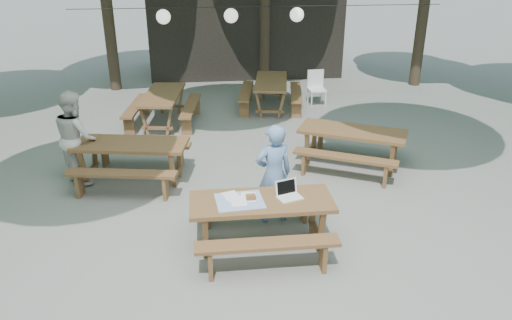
{
  "coord_description": "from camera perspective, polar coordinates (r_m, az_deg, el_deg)",
  "views": [
    {
      "loc": [
        -0.97,
        -6.29,
        4.06
      ],
      "look_at": [
        -0.21,
        0.48,
        1.05
      ],
      "focal_mm": 35.0,
      "sensor_mm": 36.0,
      "label": 1
    }
  ],
  "objects": [
    {
      "name": "ground",
      "position": [
        7.55,
        2.05,
        -8.71
      ],
      "size": [
        80.0,
        80.0,
        0.0
      ],
      "primitive_type": "plane",
      "color": "slate",
      "rests_on": "ground"
    },
    {
      "name": "woman",
      "position": [
        7.59,
        2.04,
        -1.64
      ],
      "size": [
        0.64,
        0.48,
        1.59
      ],
      "primitive_type": "imported",
      "rotation": [
        0.0,
        0.0,
        3.32
      ],
      "color": "#6688BA",
      "rests_on": "ground"
    },
    {
      "name": "picnic_table_ne",
      "position": [
        9.8,
        10.83,
        1.4
      ],
      "size": [
        2.41,
        2.26,
        0.75
      ],
      "rotation": [
        0.0,
        0.0,
        -0.46
      ],
      "color": "brown",
      "rests_on": "ground"
    },
    {
      "name": "main_picnic_table",
      "position": [
        7.13,
        0.63,
        -7.14
      ],
      "size": [
        2.0,
        1.58,
        0.75
      ],
      "color": "brown",
      "rests_on": "ground"
    },
    {
      "name": "laptop",
      "position": [
        7.02,
        3.69,
        -3.76
      ],
      "size": [
        0.4,
        0.35,
        0.24
      ],
      "rotation": [
        0.0,
        0.0,
        0.33
      ],
      "color": "white",
      "rests_on": "main_picnic_table"
    },
    {
      "name": "second_person",
      "position": [
        9.46,
        -19.91,
        2.5
      ],
      "size": [
        0.96,
        1.03,
        1.69
      ],
      "primitive_type": "imported",
      "rotation": [
        0.0,
        0.0,
        2.08
      ],
      "color": "silver",
      "rests_on": "ground"
    },
    {
      "name": "paper_lanterns",
      "position": [
        12.42,
        -2.81,
        16.16
      ],
      "size": [
        9.0,
        0.34,
        0.38
      ],
      "color": "black",
      "rests_on": "ground"
    },
    {
      "name": "pavilion",
      "position": [
        17.06,
        -1.4,
        14.88
      ],
      "size": [
        6.0,
        3.0,
        2.8
      ],
      "primitive_type": "cube",
      "color": "black",
      "rests_on": "ground"
    },
    {
      "name": "picnic_table_nw",
      "position": [
        9.31,
        -13.96,
        -0.14
      ],
      "size": [
        2.14,
        1.88,
        0.75
      ],
      "rotation": [
        0.0,
        0.0,
        -0.17
      ],
      "color": "brown",
      "rests_on": "ground"
    },
    {
      "name": "picnic_table_far_w",
      "position": [
        12.14,
        -10.54,
        5.84
      ],
      "size": [
        1.81,
        2.09,
        0.75
      ],
      "rotation": [
        0.0,
        0.0,
        1.44
      ],
      "color": "brown",
      "rests_on": "ground"
    },
    {
      "name": "plastic_chair",
      "position": [
        13.57,
        6.93,
        7.4
      ],
      "size": [
        0.46,
        0.46,
        0.9
      ],
      "rotation": [
        0.0,
        0.0,
        0.05
      ],
      "color": "white",
      "rests_on": "ground"
    },
    {
      "name": "tabletop_clutter",
      "position": [
        6.93,
        -1.66,
        -4.58
      ],
      "size": [
        0.69,
        0.61,
        0.08
      ],
      "color": "#3967C3",
      "rests_on": "main_picnic_table"
    },
    {
      "name": "picnic_table_far_e",
      "position": [
        13.09,
        1.72,
        7.55
      ],
      "size": [
        1.87,
        2.13,
        0.75
      ],
      "rotation": [
        0.0,
        0.0,
        1.4
      ],
      "color": "brown",
      "rests_on": "ground"
    }
  ]
}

